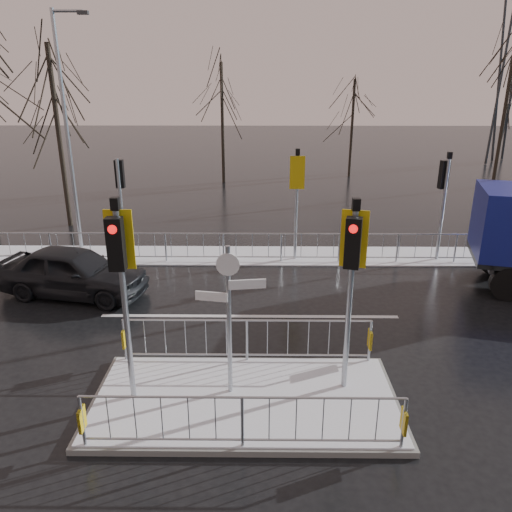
{
  "coord_description": "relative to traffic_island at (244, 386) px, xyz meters",
  "views": [
    {
      "loc": [
        0.3,
        -8.3,
        6.08
      ],
      "look_at": [
        0.18,
        3.61,
        1.8
      ],
      "focal_mm": 35.0,
      "sensor_mm": 36.0,
      "label": 1
    }
  ],
  "objects": [
    {
      "name": "ground",
      "position": [
        0.01,
        -0.01,
        -0.39
      ],
      "size": [
        120.0,
        120.0,
        0.0
      ],
      "primitive_type": "plane",
      "color": "black",
      "rests_on": "ground"
    },
    {
      "name": "snow_verge",
      "position": [
        0.01,
        8.59,
        -0.37
      ],
      "size": [
        30.0,
        2.0,
        0.04
      ],
      "primitive_type": "cube",
      "color": "white",
      "rests_on": "ground"
    },
    {
      "name": "lane_markings",
      "position": [
        0.01,
        -0.34,
        -0.39
      ],
      "size": [
        8.0,
        11.38,
        0.01
      ],
      "color": "silver",
      "rests_on": "ground"
    },
    {
      "name": "traffic_island",
      "position": [
        0.0,
        0.0,
        0.0
      ],
      "size": [
        6.0,
        3.04,
        4.15
      ],
      "color": "#61625D",
      "rests_on": "ground"
    },
    {
      "name": "far_kerb_fixtures",
      "position": [
        0.31,
        8.08,
        0.63
      ],
      "size": [
        18.0,
        0.65,
        3.83
      ],
      "color": "#99A0A7",
      "rests_on": "ground"
    },
    {
      "name": "car_far_lane",
      "position": [
        -5.16,
        5.15,
        0.34
      ],
      "size": [
        4.58,
        2.57,
        1.47
      ],
      "primitive_type": "imported",
      "rotation": [
        0.0,
        0.0,
        1.37
      ],
      "color": "black",
      "rests_on": "ground"
    },
    {
      "name": "tree_near_b",
      "position": [
        -7.99,
        12.49,
        4.76
      ],
      "size": [
        4.0,
        4.0,
        7.55
      ],
      "color": "black",
      "rests_on": "ground"
    },
    {
      "name": "tree_far_a",
      "position": [
        -1.99,
        21.99,
        4.43
      ],
      "size": [
        3.75,
        3.75,
        7.08
      ],
      "color": "black",
      "rests_on": "ground"
    },
    {
      "name": "tree_far_b",
      "position": [
        6.01,
        23.99,
        3.79
      ],
      "size": [
        3.25,
        3.25,
        6.14
      ],
      "color": "black",
      "rests_on": "ground"
    },
    {
      "name": "tree_far_c",
      "position": [
        14.01,
        20.99,
        4.76
      ],
      "size": [
        4.0,
        4.0,
        7.55
      ],
      "color": "black",
      "rests_on": "ground"
    },
    {
      "name": "street_lamp_left",
      "position": [
        -6.42,
        9.49,
        4.1
      ],
      "size": [
        1.25,
        0.18,
        8.2
      ],
      "color": "#99A0A7",
      "rests_on": "ground"
    },
    {
      "name": "pylon_wires",
      "position": [
        16.89,
        29.99,
        10.64
      ],
      "size": [
        70.0,
        2.38,
        19.97
      ],
      "color": "#2D3033",
      "rests_on": "ground"
    }
  ]
}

